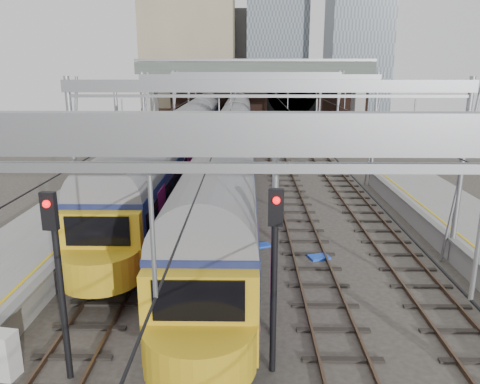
{
  "coord_description": "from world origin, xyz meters",
  "views": [
    {
      "loc": [
        -0.84,
        -11.4,
        8.35
      ],
      "look_at": [
        -1.18,
        10.78,
        2.4
      ],
      "focal_mm": 35.0,
      "sensor_mm": 36.0,
      "label": 1
    }
  ],
  "objects_px": {
    "train_second": "(189,133)",
    "signal_near_centre": "(275,262)",
    "relay_cabinet": "(4,355)",
    "train_main": "(235,128)",
    "signal_near_left": "(58,267)"
  },
  "relations": [
    {
      "from": "train_second",
      "to": "signal_near_centre",
      "type": "relative_size",
      "value": 9.74
    },
    {
      "from": "train_second",
      "to": "relay_cabinet",
      "type": "distance_m",
      "value": 30.36
    },
    {
      "from": "signal_near_centre",
      "to": "relay_cabinet",
      "type": "distance_m",
      "value": 7.9
    },
    {
      "from": "signal_near_centre",
      "to": "relay_cabinet",
      "type": "relative_size",
      "value": 3.98
    },
    {
      "from": "train_main",
      "to": "relay_cabinet",
      "type": "height_order",
      "value": "train_main"
    },
    {
      "from": "signal_near_centre",
      "to": "train_main",
      "type": "bearing_deg",
      "value": 102.95
    },
    {
      "from": "train_second",
      "to": "signal_near_left",
      "type": "distance_m",
      "value": 30.34
    },
    {
      "from": "train_main",
      "to": "relay_cabinet",
      "type": "bearing_deg",
      "value": -99.15
    },
    {
      "from": "train_second",
      "to": "signal_near_centre",
      "type": "xyz_separation_m",
      "value": [
        5.9,
        -29.95,
        0.73
      ]
    },
    {
      "from": "signal_near_centre",
      "to": "relay_cabinet",
      "type": "xyz_separation_m",
      "value": [
        -7.42,
        -0.32,
        -2.68
      ]
    },
    {
      "from": "train_main",
      "to": "signal_near_left",
      "type": "xyz_separation_m",
      "value": [
        -3.73,
        -34.38,
        0.71
      ]
    },
    {
      "from": "train_second",
      "to": "signal_near_left",
      "type": "relative_size",
      "value": 9.75
    },
    {
      "from": "train_main",
      "to": "signal_near_centre",
      "type": "relative_size",
      "value": 13.07
    },
    {
      "from": "signal_near_centre",
      "to": "signal_near_left",
      "type": "bearing_deg",
      "value": -166.37
    },
    {
      "from": "train_main",
      "to": "relay_cabinet",
      "type": "xyz_separation_m",
      "value": [
        -5.53,
        -34.31,
        -1.96
      ]
    }
  ]
}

